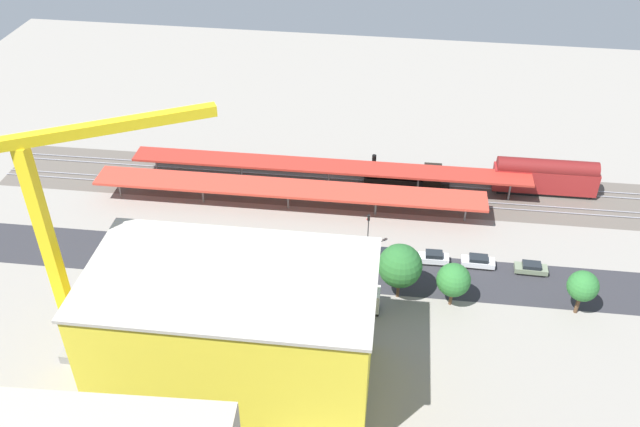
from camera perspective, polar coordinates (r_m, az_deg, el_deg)
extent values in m
plane|color=gray|center=(99.01, -0.94, -3.68)|extent=(175.84, 175.84, 0.00)
cube|color=#5B544C|center=(114.42, 0.55, 2.38)|extent=(110.11, 15.35, 0.01)
cube|color=#2D2D33|center=(97.39, -1.13, -4.47)|extent=(110.03, 10.86, 0.01)
cube|color=#9E9EA8|center=(117.22, 0.77, 3.37)|extent=(109.88, 1.98, 0.12)
cube|color=#9E9EA8|center=(116.01, 0.68, 2.99)|extent=(109.88, 1.98, 0.12)
cube|color=#9E9EA8|center=(112.64, 0.41, 1.89)|extent=(109.88, 1.98, 0.12)
cube|color=#9E9EA8|center=(111.46, 0.31, 1.49)|extent=(109.88, 1.98, 0.12)
cube|color=#C63D2D|center=(106.91, -2.72, 2.12)|extent=(61.83, 6.33, 0.41)
cylinder|color=slate|center=(107.46, 12.09, 0.18)|extent=(0.30, 0.30, 3.58)
cylinder|color=slate|center=(106.84, 4.68, 0.72)|extent=(0.30, 0.30, 3.58)
cylinder|color=slate|center=(108.02, -2.69, 1.24)|extent=(0.30, 0.30, 3.58)
cylinder|color=slate|center=(110.94, -9.79, 1.72)|extent=(0.30, 0.30, 3.58)
cylinder|color=slate|center=(115.47, -16.44, 2.15)|extent=(0.30, 0.30, 3.58)
cube|color=#A82D23|center=(111.64, 0.74, 3.98)|extent=(65.42, 5.44, 0.38)
cylinder|color=slate|center=(113.93, 15.60, 1.94)|extent=(0.30, 0.30, 3.98)
cylinder|color=slate|center=(112.41, 8.20, 2.51)|extent=(0.30, 0.30, 3.98)
cylinder|color=slate|center=(112.80, 0.73, 3.04)|extent=(0.30, 0.30, 3.98)
cylinder|color=slate|center=(115.08, -6.58, 3.51)|extent=(0.30, 0.30, 3.98)
cylinder|color=slate|center=(119.15, -13.50, 3.90)|extent=(0.30, 0.30, 3.98)
cube|color=black|center=(115.79, 7.24, 2.80)|extent=(14.27, 2.51, 1.00)
cylinder|color=black|center=(114.83, 6.59, 3.59)|extent=(11.38, 2.72, 2.53)
cube|color=black|center=(115.32, 9.38, 3.14)|extent=(2.94, 2.78, 3.38)
cylinder|color=black|center=(113.84, 4.55, 4.58)|extent=(0.70, 0.70, 1.40)
cube|color=black|center=(118.18, 18.08, 1.78)|extent=(14.94, 2.55, 0.60)
cube|color=maroon|center=(116.99, 18.28, 2.71)|extent=(16.60, 3.15, 3.98)
cylinder|color=maroon|center=(115.86, 18.48, 3.64)|extent=(15.94, 3.14, 2.87)
cube|color=black|center=(100.77, 17.17, -4.67)|extent=(3.83, 1.76, 0.30)
cube|color=gray|center=(100.45, 17.22, -4.44)|extent=(4.55, 1.84, 0.75)
cube|color=#1E2328|center=(100.04, 17.29, -4.14)|extent=(2.56, 1.60, 0.59)
cube|color=black|center=(99.95, 13.03, -4.24)|extent=(3.94, 1.80, 0.30)
cube|color=silver|center=(99.60, 13.07, -3.98)|extent=(4.69, 1.88, 0.83)
cube|color=#1E2328|center=(99.16, 13.12, -3.67)|extent=(2.63, 1.65, 0.58)
cube|color=black|center=(99.35, 9.45, -3.99)|extent=(3.65, 1.82, 0.30)
cube|color=silver|center=(98.98, 9.48, -3.72)|extent=(4.34, 1.92, 0.88)
cube|color=#1E2328|center=(98.51, 9.52, -3.38)|extent=(2.45, 1.64, 0.64)
cube|color=black|center=(98.78, 5.39, -3.87)|extent=(3.55, 1.86, 0.30)
cube|color=silver|center=(98.40, 5.41, -3.60)|extent=(4.21, 1.95, 0.90)
cube|color=#1E2328|center=(97.91, 5.43, -3.24)|extent=(2.38, 1.67, 0.68)
cube|color=yellow|center=(77.10, -7.14, -9.94)|extent=(30.41, 16.91, 15.98)
cube|color=#B7B2A8|center=(71.52, -7.62, -5.33)|extent=(31.02, 17.52, 0.40)
cube|color=gray|center=(89.82, -19.46, -10.77)|extent=(3.60, 3.60, 1.20)
cube|color=yellow|center=(80.77, -21.39, -3.81)|extent=(1.40, 1.40, 29.24)
cube|color=yellow|center=(72.42, -17.48, 6.91)|extent=(20.45, 11.94, 1.20)
cube|color=black|center=(91.00, 1.81, -7.74)|extent=(9.97, 2.35, 0.50)
cube|color=silver|center=(89.79, 2.53, -7.01)|extent=(7.78, 2.58, 2.88)
cube|color=silver|center=(90.35, -0.64, -6.85)|extent=(2.22, 2.52, 2.39)
cylinder|color=brown|center=(92.22, 6.55, -6.13)|extent=(0.44, 0.44, 3.30)
sphere|color=#28662D|center=(89.81, 6.71, -4.36)|extent=(5.85, 5.85, 5.85)
cylinder|color=brown|center=(92.37, 10.90, -6.83)|extent=(0.44, 0.44, 2.65)
sphere|color=#2D7233|center=(90.48, 11.10, -5.47)|extent=(4.47, 4.47, 4.47)
cylinder|color=brown|center=(95.50, 20.76, -7.03)|extent=(0.50, 0.50, 3.16)
sphere|color=#2D7233|center=(93.62, 21.14, -5.68)|extent=(4.01, 4.01, 4.01)
cylinder|color=#333333|center=(98.81, 4.02, -1.85)|extent=(0.16, 0.16, 5.49)
cube|color=black|center=(96.91, 4.10, -0.35)|extent=(0.36, 0.36, 0.90)
sphere|color=red|center=(97.10, 3.96, -0.48)|extent=(0.20, 0.20, 0.20)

